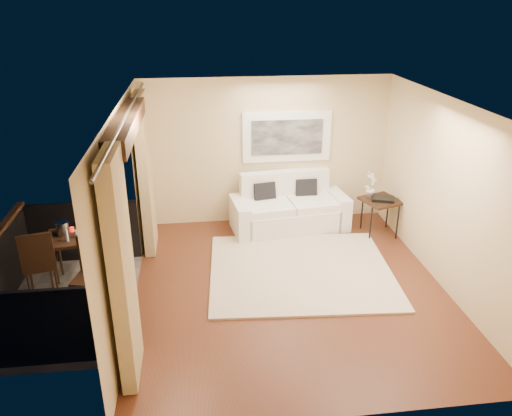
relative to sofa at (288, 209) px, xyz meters
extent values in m
plane|color=#5D2E1B|center=(-0.36, -2.09, -0.36)|extent=(5.00, 5.00, 0.00)
plane|color=white|center=(-0.36, -2.09, 2.34)|extent=(5.00, 5.00, 0.00)
plane|color=beige|center=(-0.36, 0.41, 0.99)|extent=(4.50, 0.00, 4.50)
plane|color=beige|center=(-0.36, -4.59, 0.99)|extent=(4.50, 0.00, 4.50)
plane|color=beige|center=(1.89, -2.09, 0.99)|extent=(0.00, 5.00, 5.00)
plane|color=beige|center=(-2.61, -0.24, 0.99)|extent=(0.00, 2.70, 2.70)
plane|color=beige|center=(-2.61, -3.94, 0.99)|extent=(0.00, 2.70, 2.70)
plane|color=beige|center=(-2.61, -2.09, 2.19)|extent=(0.00, 2.40, 2.40)
cube|color=black|center=(-2.49, -2.09, 2.16)|extent=(0.28, 2.40, 0.22)
cube|color=#605B56|center=(-3.51, -2.09, -0.42)|extent=(1.80, 2.60, 0.12)
cube|color=black|center=(-3.51, -0.82, 0.14)|extent=(1.80, 0.06, 1.00)
cube|color=black|center=(-3.51, -3.36, 0.14)|extent=(1.80, 0.06, 1.00)
cube|color=tan|center=(-2.47, -0.54, 0.96)|extent=(0.16, 0.75, 2.62)
cube|color=tan|center=(-2.47, -3.64, 0.96)|extent=(0.16, 0.75, 2.62)
cylinder|color=#4C473F|center=(-2.47, -2.09, 2.27)|extent=(0.04, 4.80, 0.04)
cube|color=white|center=(0.01, 0.38, 1.26)|extent=(1.62, 0.05, 0.92)
cube|color=black|center=(0.01, 0.34, 1.26)|extent=(1.30, 0.02, 0.64)
cube|color=beige|center=(-0.10, -1.66, -0.34)|extent=(2.97, 2.63, 0.04)
cube|color=white|center=(0.01, -0.07, -0.15)|extent=(1.78, 1.09, 0.42)
cube|color=white|center=(-0.03, 0.27, 0.24)|extent=(1.71, 0.41, 0.82)
cube|color=white|center=(-0.91, -0.18, -0.05)|extent=(0.34, 0.92, 0.62)
cube|color=white|center=(0.93, 0.03, -0.05)|extent=(0.34, 0.92, 0.62)
cube|color=white|center=(-0.39, -0.15, 0.13)|extent=(0.88, 0.88, 0.14)
cube|color=white|center=(0.42, -0.06, 0.13)|extent=(0.88, 0.88, 0.14)
cube|color=black|center=(-0.43, 0.07, 0.30)|extent=(0.43, 0.26, 0.41)
cube|color=black|center=(0.36, 0.17, 0.30)|extent=(0.40, 0.19, 0.41)
cube|color=black|center=(1.57, -0.49, 0.29)|extent=(0.77, 0.77, 0.04)
cylinder|color=black|center=(1.33, -0.73, -0.04)|extent=(0.03, 0.03, 0.62)
cylinder|color=black|center=(1.81, -0.73, -0.04)|extent=(0.03, 0.03, 0.62)
cylinder|color=black|center=(1.33, -0.25, -0.04)|extent=(0.03, 0.03, 0.62)
cylinder|color=black|center=(1.81, -0.25, -0.04)|extent=(0.03, 0.03, 0.62)
cube|color=black|center=(1.59, -0.52, 0.34)|extent=(0.45, 0.39, 0.05)
imported|color=white|center=(1.41, -0.36, 0.56)|extent=(0.30, 0.31, 0.49)
cube|color=black|center=(-3.51, -1.56, 0.40)|extent=(0.73, 0.73, 0.05)
cylinder|color=black|center=(-3.78, -1.83, 0.01)|extent=(0.04, 0.04, 0.72)
cylinder|color=black|center=(-3.24, -1.83, 0.01)|extent=(0.04, 0.04, 0.72)
cylinder|color=black|center=(-3.78, -1.29, 0.01)|extent=(0.04, 0.04, 0.72)
cylinder|color=black|center=(-3.24, -1.29, 0.01)|extent=(0.04, 0.04, 0.72)
cube|color=black|center=(-3.91, -1.79, 0.12)|extent=(0.54, 0.54, 0.05)
cube|color=black|center=(-3.87, -1.98, 0.39)|extent=(0.45, 0.15, 0.58)
cylinder|color=black|center=(-3.78, -1.57, -0.13)|extent=(0.03, 0.03, 0.46)
cylinder|color=black|center=(-4.13, -1.65, -0.13)|extent=(0.03, 0.03, 0.46)
cylinder|color=black|center=(-3.69, -1.92, -0.13)|extent=(0.03, 0.03, 0.46)
cylinder|color=black|center=(-4.05, -2.00, -0.13)|extent=(0.03, 0.03, 0.46)
cube|color=black|center=(-3.13, -2.27, 0.11)|extent=(0.52, 0.52, 0.05)
cube|color=black|center=(-3.09, -2.08, 0.37)|extent=(0.43, 0.15, 0.57)
cylinder|color=black|center=(-3.34, -2.40, -0.13)|extent=(0.03, 0.03, 0.44)
cylinder|color=black|center=(-3.00, -2.48, -0.13)|extent=(0.03, 0.03, 0.44)
cylinder|color=black|center=(-3.26, -2.06, -0.13)|extent=(0.03, 0.03, 0.44)
cylinder|color=black|center=(-2.92, -2.14, -0.13)|extent=(0.03, 0.03, 0.44)
cylinder|color=silver|center=(-3.61, -1.50, 0.52)|extent=(0.18, 0.18, 0.20)
cylinder|color=red|center=(-3.51, -1.40, 0.46)|extent=(0.06, 0.06, 0.07)
cylinder|color=silver|center=(-3.51, -1.72, 0.51)|extent=(0.04, 0.04, 0.18)
cylinder|color=white|center=(-3.40, -1.62, 0.48)|extent=(0.06, 0.06, 0.12)
cylinder|color=silver|center=(-3.36, -1.51, 0.48)|extent=(0.06, 0.06, 0.12)
camera|label=1|loc=(-1.64, -8.31, 3.63)|focal=35.00mm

